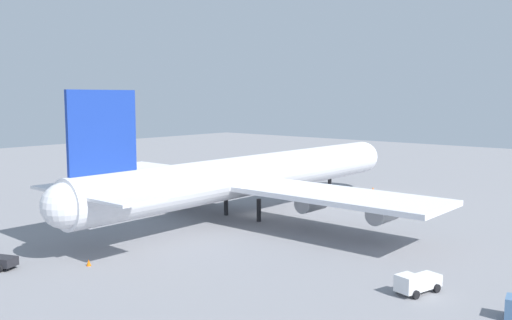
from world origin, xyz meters
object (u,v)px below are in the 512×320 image
object	(u,v)px
safety_cone_nose	(373,189)
safety_cone_tail	(89,263)
pushback_tractor	(417,282)
cargo_airplane	(254,175)

from	to	relation	value
safety_cone_nose	safety_cone_tail	xyz separation A→B (m)	(-66.29, -0.31, 0.00)
safety_cone_tail	pushback_tractor	bearing A→B (deg)	-63.53
pushback_tractor	safety_cone_tail	xyz separation A→B (m)	(-15.96, 32.05, -0.69)
cargo_airplane	pushback_tractor	bearing A→B (deg)	-115.26
cargo_airplane	pushback_tractor	xyz separation A→B (m)	(-16.72, -35.43, -5.45)
safety_cone_nose	cargo_airplane	bearing A→B (deg)	174.78
safety_cone_nose	safety_cone_tail	world-z (taller)	safety_cone_tail
cargo_airplane	safety_cone_nose	size ratio (longest dim) A/B	96.96
pushback_tractor	cargo_airplane	bearing A→B (deg)	64.74
cargo_airplane	safety_cone_nose	world-z (taller)	cargo_airplane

